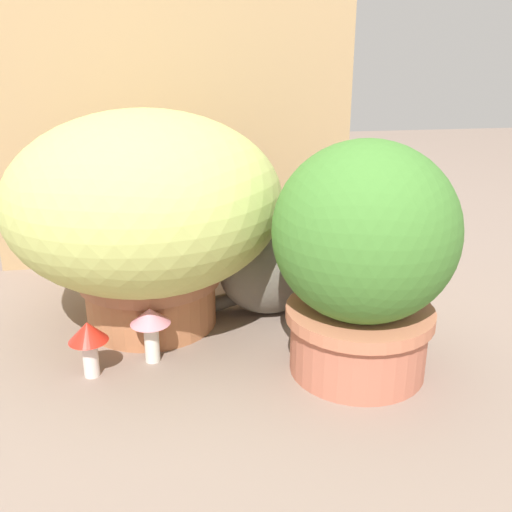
% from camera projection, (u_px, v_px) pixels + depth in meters
% --- Properties ---
extents(ground_plane, '(6.00, 6.00, 0.00)m').
position_uv_depth(ground_plane, '(189.00, 339.00, 1.27)').
color(ground_plane, gray).
extents(cardboard_backdrop, '(1.00, 0.03, 0.85)m').
position_uv_depth(cardboard_backdrop, '(174.00, 114.00, 1.59)').
color(cardboard_backdrop, tan).
rests_on(cardboard_backdrop, ground).
extents(grass_planter, '(0.59, 0.59, 0.48)m').
position_uv_depth(grass_planter, '(146.00, 209.00, 1.25)').
color(grass_planter, '#AD6A44').
rests_on(grass_planter, ground).
extents(leafy_planter, '(0.34, 0.34, 0.45)m').
position_uv_depth(leafy_planter, '(363.00, 256.00, 1.07)').
color(leafy_planter, '#B7674F').
rests_on(leafy_planter, ground).
extents(cat, '(0.39, 0.22, 0.32)m').
position_uv_depth(cat, '(280.00, 262.00, 1.37)').
color(cat, '#655F53').
rests_on(cat, ground).
extents(mushroom_ornament_red, '(0.08, 0.08, 0.11)m').
position_uv_depth(mushroom_ornament_red, '(88.00, 338.00, 1.10)').
color(mushroom_ornament_red, silver).
rests_on(mushroom_ornament_red, ground).
extents(mushroom_ornament_pink, '(0.08, 0.08, 0.12)m').
position_uv_depth(mushroom_ornament_pink, '(151.00, 323.00, 1.15)').
color(mushroom_ornament_pink, silver).
rests_on(mushroom_ornament_pink, ground).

